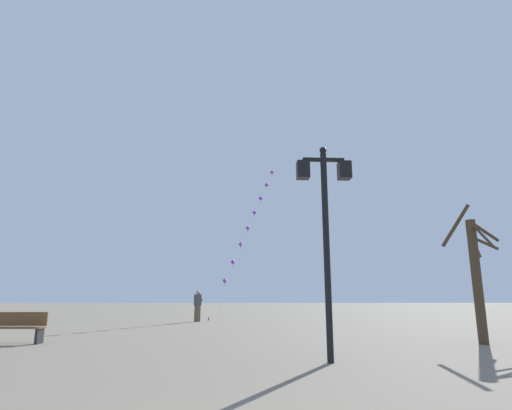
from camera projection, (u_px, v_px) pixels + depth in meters
name	position (u px, v px, depth m)	size (l,w,h in m)	color
ground_plane	(229.00, 324.00, 21.29)	(160.00, 160.00, 0.00)	#756B5B
twin_lantern_lamp_post	(325.00, 208.00, 9.27)	(1.23, 0.28, 4.70)	black
kite_train	(246.00, 231.00, 28.72)	(4.46, 6.34, 11.10)	brown
kite_flyer	(198.00, 305.00, 23.28)	(0.47, 0.60, 1.71)	brown
bare_tree	(476.00, 273.00, 12.42)	(1.70, 1.73, 4.14)	#423323
park_bench	(17.00, 328.00, 12.27)	(1.62, 0.53, 0.89)	brown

